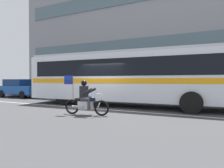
# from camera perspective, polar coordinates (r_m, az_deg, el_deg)

# --- Properties ---
(ground_plane) EXTENTS (60.00, 60.00, 0.00)m
(ground_plane) POSITION_cam_1_polar(r_m,az_deg,el_deg) (11.54, -2.73, -6.69)
(ground_plane) COLOR #3D3D3F
(sidewalk_curb) EXTENTS (28.00, 3.80, 0.15)m
(sidewalk_curb) POSITION_cam_1_polar(r_m,az_deg,el_deg) (16.14, 6.27, -4.19)
(sidewalk_curb) COLOR #B7B2A8
(sidewalk_curb) RESTS_ON ground_plane
(lane_center_stripe) EXTENTS (26.60, 0.14, 0.01)m
(lane_center_stripe) POSITION_cam_1_polar(r_m,az_deg,el_deg) (11.03, -4.28, -7.03)
(lane_center_stripe) COLOR silver
(lane_center_stripe) RESTS_ON ground_plane
(office_building_facade) EXTENTS (28.00, 0.89, 13.06)m
(office_building_facade) POSITION_cam_1_polar(r_m,az_deg,el_deg) (18.89, 8.86, 16.38)
(office_building_facade) COLOR gray
(office_building_facade) RESTS_ON ground_plane
(transit_bus) EXTENTS (13.08, 3.14, 3.22)m
(transit_bus) POSITION_cam_1_polar(r_m,az_deg,el_deg) (12.01, 4.92, 2.63)
(transit_bus) COLOR silver
(transit_bus) RESTS_ON ground_plane
(motorcycle_with_rider) EXTENTS (2.18, 0.71, 1.78)m
(motorcycle_with_rider) POSITION_cam_1_polar(r_m,az_deg,el_deg) (9.10, -7.41, -4.58)
(motorcycle_with_rider) COLOR black
(motorcycle_with_rider) RESTS_ON ground_plane
(parked_sedan_curbside) EXTENTS (4.39, 1.88, 1.64)m
(parked_sedan_curbside) POSITION_cam_1_polar(r_m,az_deg,el_deg) (20.18, -24.76, -1.01)
(parked_sedan_curbside) COLOR #194793
(parked_sedan_curbside) RESTS_ON ground_plane
(fire_hydrant) EXTENTS (0.22, 0.30, 0.75)m
(fire_hydrant) POSITION_cam_1_polar(r_m,az_deg,el_deg) (14.47, 10.63, -3.05)
(fire_hydrant) COLOR gold
(fire_hydrant) RESTS_ON sidewalk_curb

